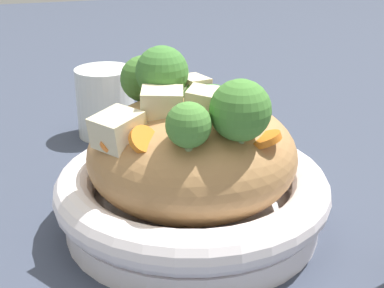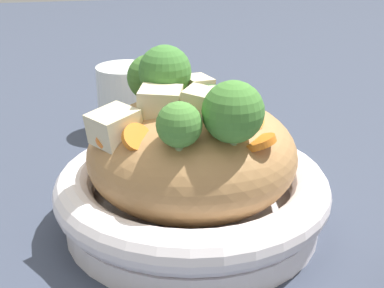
{
  "view_description": "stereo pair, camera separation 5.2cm",
  "coord_description": "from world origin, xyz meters",
  "views": [
    {
      "loc": [
        -0.46,
        0.14,
        0.29
      ],
      "look_at": [
        0.0,
        0.0,
        0.09
      ],
      "focal_mm": 52.03,
      "sensor_mm": 36.0,
      "label": 1
    },
    {
      "loc": [
        -0.47,
        0.09,
        0.29
      ],
      "look_at": [
        0.0,
        0.0,
        0.09
      ],
      "focal_mm": 52.03,
      "sensor_mm": 36.0,
      "label": 2
    }
  ],
  "objects": [
    {
      "name": "chicken_chunks",
      "position": [
        -0.01,
        0.03,
        0.13
      ],
      "size": [
        0.1,
        0.13,
        0.05
      ],
      "color": "beige",
      "rests_on": "serving_bowl"
    },
    {
      "name": "serving_bowl",
      "position": [
        0.0,
        0.0,
        0.03
      ],
      "size": [
        0.26,
        0.26,
        0.06
      ],
      "color": "white",
      "rests_on": "ground_plane"
    },
    {
      "name": "carrot_coins",
      "position": [
        -0.03,
        -0.0,
        0.12
      ],
      "size": [
        0.12,
        0.16,
        0.04
      ],
      "color": "orange",
      "rests_on": "serving_bowl"
    },
    {
      "name": "zucchini_slices",
      "position": [
        -0.0,
        -0.02,
        0.13
      ],
      "size": [
        0.1,
        0.08,
        0.03
      ],
      "color": "beige",
      "rests_on": "serving_bowl"
    },
    {
      "name": "broccoli_florets",
      "position": [
        0.0,
        0.01,
        0.14
      ],
      "size": [
        0.19,
        0.11,
        0.07
      ],
      "color": "#93AD76",
      "rests_on": "serving_bowl"
    },
    {
      "name": "ground_plane",
      "position": [
        0.0,
        0.0,
        0.0
      ],
      "size": [
        3.0,
        3.0,
        0.0
      ],
      "primitive_type": "plane",
      "color": "#353C4D"
    },
    {
      "name": "drinking_glass",
      "position": [
        0.26,
        0.04,
        0.05
      ],
      "size": [
        0.08,
        0.08,
        0.09
      ],
      "color": "silver",
      "rests_on": "ground_plane"
    },
    {
      "name": "noodle_heap",
      "position": [
        -0.0,
        0.0,
        0.08
      ],
      "size": [
        0.2,
        0.2,
        0.11
      ],
      "color": "#AE7D4B",
      "rests_on": "serving_bowl"
    }
  ]
}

